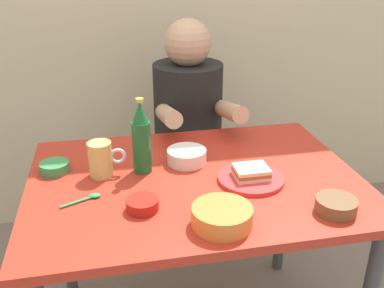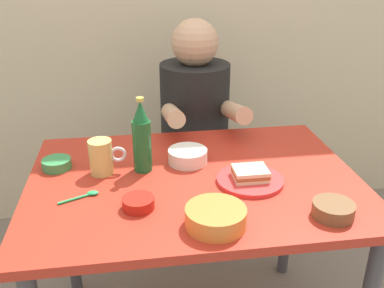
% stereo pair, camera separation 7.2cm
% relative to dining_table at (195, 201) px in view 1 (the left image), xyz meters
% --- Properties ---
extents(dining_table, '(1.10, 0.80, 0.74)m').
position_rel_dining_table_xyz_m(dining_table, '(0.00, 0.00, 0.00)').
color(dining_table, '#B72D1E').
rests_on(dining_table, ground).
extents(stool, '(0.34, 0.34, 0.45)m').
position_rel_dining_table_xyz_m(stool, '(0.10, 0.63, -0.30)').
color(stool, '#4C4C51').
rests_on(stool, ground).
extents(person_seated, '(0.33, 0.56, 0.72)m').
position_rel_dining_table_xyz_m(person_seated, '(0.10, 0.62, 0.12)').
color(person_seated, black).
rests_on(person_seated, stool).
extents(plate_orange, '(0.22, 0.22, 0.01)m').
position_rel_dining_table_xyz_m(plate_orange, '(0.18, -0.06, 0.10)').
color(plate_orange, red).
rests_on(plate_orange, dining_table).
extents(sandwich, '(0.11, 0.09, 0.04)m').
position_rel_dining_table_xyz_m(sandwich, '(0.18, -0.06, 0.13)').
color(sandwich, beige).
rests_on(sandwich, plate_orange).
extents(beer_mug, '(0.13, 0.08, 0.12)m').
position_rel_dining_table_xyz_m(beer_mug, '(-0.30, 0.08, 0.15)').
color(beer_mug, '#D1BC66').
rests_on(beer_mug, dining_table).
extents(beer_bottle, '(0.06, 0.06, 0.26)m').
position_rel_dining_table_xyz_m(beer_bottle, '(-0.17, 0.08, 0.21)').
color(beer_bottle, '#19602D').
rests_on(beer_bottle, dining_table).
extents(condiment_bowl_brown, '(0.12, 0.12, 0.04)m').
position_rel_dining_table_xyz_m(condiment_bowl_brown, '(0.36, -0.29, 0.12)').
color(condiment_bowl_brown, brown).
rests_on(condiment_bowl_brown, dining_table).
extents(sambal_bowl_red, '(0.10, 0.10, 0.03)m').
position_rel_dining_table_xyz_m(sambal_bowl_red, '(-0.19, -0.16, 0.11)').
color(sambal_bowl_red, '#B21E14').
rests_on(sambal_bowl_red, dining_table).
extents(soup_bowl_orange, '(0.17, 0.17, 0.05)m').
position_rel_dining_table_xyz_m(soup_bowl_orange, '(0.02, -0.29, 0.12)').
color(soup_bowl_orange, orange).
rests_on(soup_bowl_orange, dining_table).
extents(dip_bowl_green, '(0.10, 0.10, 0.03)m').
position_rel_dining_table_xyz_m(dip_bowl_green, '(-0.46, 0.13, 0.11)').
color(dip_bowl_green, '#388C4C').
rests_on(dip_bowl_green, dining_table).
extents(rice_bowl_white, '(0.14, 0.14, 0.05)m').
position_rel_dining_table_xyz_m(rice_bowl_white, '(-0.01, 0.11, 0.12)').
color(rice_bowl_white, silver).
rests_on(rice_bowl_white, dining_table).
extents(spoon, '(0.12, 0.06, 0.01)m').
position_rel_dining_table_xyz_m(spoon, '(-0.35, -0.08, 0.10)').
color(spoon, '#26A559').
rests_on(spoon, dining_table).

